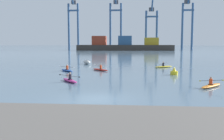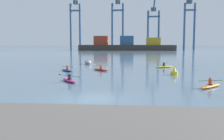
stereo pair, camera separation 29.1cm
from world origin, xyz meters
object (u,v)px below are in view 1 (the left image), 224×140
object	(u,v)px
gantry_crane_west_mid	(116,18)
gantry_crane_east	(188,18)
gantry_crane_east_mid	(152,21)
channel_buoy	(174,72)
kayak_blue	(67,70)
kayak_orange	(211,85)
capsized_dinghy	(87,62)
gantry_crane_west	(73,18)
kayak_magenta	(70,80)
kayak_red	(100,69)
kayak_yellow	(164,66)
container_barge	(125,45)

from	to	relation	value
gantry_crane_west_mid	gantry_crane_east	size ratio (longest dim) A/B	0.99
gantry_crane_east_mid	channel_buoy	distance (m)	118.69
kayak_blue	kayak_orange	bearing A→B (deg)	-36.10
gantry_crane_west_mid	capsized_dinghy	distance (m)	107.18
gantry_crane_west	kayak_orange	size ratio (longest dim) A/B	13.41
gantry_crane_west_mid	channel_buoy	bearing A→B (deg)	-82.78
kayak_magenta	kayak_blue	size ratio (longest dim) A/B	1.03
kayak_magenta	gantry_crane_east_mid	bearing A→B (deg)	82.26
kayak_red	channel_buoy	bearing A→B (deg)	-22.36
kayak_orange	kayak_magenta	bearing A→B (deg)	170.67
kayak_red	gantry_crane_west_mid	bearing A→B (deg)	92.77
gantry_crane_west	gantry_crane_east	bearing A→B (deg)	-1.96
capsized_dinghy	kayak_yellow	world-z (taller)	kayak_yellow
gantry_crane_east	kayak_orange	world-z (taller)	gantry_crane_east
capsized_dinghy	kayak_magenta	distance (m)	22.04
gantry_crane_east_mid	gantry_crane_east	bearing A→B (deg)	-3.64
kayak_yellow	kayak_red	distance (m)	10.96
channel_buoy	kayak_orange	size ratio (longest dim) A/B	0.34
channel_buoy	container_barge	bearing A→B (deg)	95.10
kayak_magenta	kayak_blue	distance (m)	9.88
container_barge	kayak_yellow	bearing A→B (deg)	-84.51
container_barge	capsized_dinghy	xyz separation A→B (m)	(-4.07, -91.82, -2.23)
kayak_yellow	kayak_magenta	size ratio (longest dim) A/B	1.03
capsized_dinghy	kayak_magenta	world-z (taller)	kayak_magenta
container_barge	gantry_crane_west	xyz separation A→B (m)	(-30.57, 11.46, 15.77)
kayak_orange	gantry_crane_east_mid	bearing A→B (deg)	88.35
gantry_crane_west_mid	kayak_yellow	bearing A→B (deg)	-82.26
gantry_crane_east_mid	channel_buoy	size ratio (longest dim) A/B	34.92
gantry_crane_east_mid	gantry_crane_east	distance (m)	19.96
kayak_blue	kayak_red	bearing A→B (deg)	14.70
channel_buoy	kayak_yellow	distance (m)	9.44
container_barge	kayak_orange	xyz separation A→B (m)	(11.37, -115.92, -2.41)
gantry_crane_west	capsized_dinghy	xyz separation A→B (m)	(26.50, -103.28, -18.00)
kayak_blue	gantry_crane_east_mid	bearing A→B (deg)	80.29
kayak_magenta	capsized_dinghy	bearing A→B (deg)	95.72
capsized_dinghy	kayak_yellow	bearing A→B (deg)	-23.25
kayak_orange	kayak_red	size ratio (longest dim) A/B	1.03
channel_buoy	kayak_blue	bearing A→B (deg)	168.87
kayak_yellow	kayak_orange	distance (m)	18.43
gantry_crane_west_mid	kayak_blue	distance (m)	119.47
gantry_crane_west	kayak_magenta	world-z (taller)	gantry_crane_west
kayak_yellow	kayak_magenta	world-z (taller)	kayak_yellow
kayak_magenta	kayak_yellow	bearing A→B (deg)	55.12
kayak_yellow	capsized_dinghy	bearing A→B (deg)	156.75
gantry_crane_west	kayak_yellow	size ratio (longest dim) A/B	12.26
kayak_orange	capsized_dinghy	bearing A→B (deg)	122.65
capsized_dinghy	kayak_magenta	xyz separation A→B (m)	(2.20, -21.93, -0.18)
container_barge	gantry_crane_east	world-z (taller)	gantry_crane_east
gantry_crane_west	kayak_blue	world-z (taller)	gantry_crane_west
kayak_magenta	kayak_red	distance (m)	10.82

